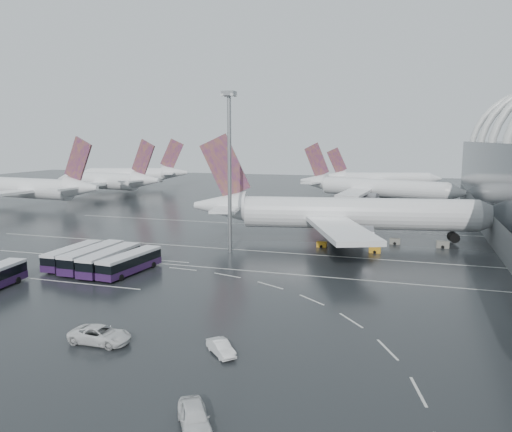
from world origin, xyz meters
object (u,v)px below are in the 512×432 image
(gse_cart_belly_a, at_px, (375,250))
(gse_cart_belly_b, at_px, (395,241))
(airliner_gate_c, at_px, (380,179))
(gse_cart_belly_e, at_px, (351,234))
(bus_row_near_b, at_px, (93,257))
(van_curve_c, at_px, (221,348))
(airliner_main, at_px, (342,214))
(jet_remote_mid, at_px, (108,181))
(bus_row_near_d, at_px, (130,262))
(gse_cart_belly_c, at_px, (322,244))
(jet_remote_far, at_px, (134,175))
(floodlight_mast, at_px, (229,153))
(jet_remote_west, at_px, (37,189))
(gse_cart_belly_d, at_px, (443,244))
(bus_row_near_a, at_px, (73,255))
(bus_row_near_c, at_px, (110,260))
(van_curve_a, at_px, (100,335))
(airliner_gate_b, at_px, (374,188))
(van_curve_b, at_px, (194,417))

(gse_cart_belly_a, bearing_deg, gse_cart_belly_b, 70.09)
(airliner_gate_c, relative_size, gse_cart_belly_e, 19.83)
(bus_row_near_b, relative_size, gse_cart_belly_b, 6.59)
(van_curve_c, bearing_deg, gse_cart_belly_a, 32.06)
(airliner_main, distance_m, van_curve_c, 59.51)
(jet_remote_mid, relative_size, bus_row_near_d, 3.65)
(van_curve_c, relative_size, gse_cart_belly_b, 2.02)
(gse_cart_belly_c, bearing_deg, airliner_main, 69.50)
(jet_remote_far, bearing_deg, gse_cart_belly_a, 120.14)
(van_curve_c, distance_m, gse_cart_belly_e, 63.85)
(gse_cart_belly_c, bearing_deg, bus_row_near_b, -140.55)
(gse_cart_belly_b, distance_m, gse_cart_belly_c, 15.27)
(gse_cart_belly_e, bearing_deg, airliner_gate_c, 90.30)
(floodlight_mast, distance_m, gse_cart_belly_c, 25.41)
(airliner_gate_c, height_order, jet_remote_west, jet_remote_west)
(gse_cart_belly_a, height_order, gse_cart_belly_d, gse_cart_belly_d)
(bus_row_near_b, distance_m, floodlight_mast, 29.73)
(airliner_main, relative_size, bus_row_near_a, 5.16)
(jet_remote_far, distance_m, gse_cart_belly_b, 141.37)
(jet_remote_far, bearing_deg, bus_row_near_d, 102.49)
(airliner_gate_c, relative_size, gse_cart_belly_b, 23.10)
(bus_row_near_c, bearing_deg, gse_cart_belly_b, -50.18)
(gse_cart_belly_c, xyz_separation_m, gse_cart_belly_e, (4.32, 12.11, 0.14))
(bus_row_near_c, bearing_deg, gse_cart_belly_d, -56.02)
(bus_row_near_b, bearing_deg, van_curve_a, -142.53)
(bus_row_near_c, height_order, gse_cart_belly_c, bus_row_near_c)
(gse_cart_belly_e, bearing_deg, gse_cart_belly_b, -28.45)
(airliner_gate_c, height_order, bus_row_near_d, airliner_gate_c)
(van_curve_a, bearing_deg, jet_remote_west, 42.87)
(jet_remote_west, distance_m, floodlight_mast, 89.84)
(gse_cart_belly_c, bearing_deg, bus_row_near_c, -136.44)
(jet_remote_far, bearing_deg, gse_cart_belly_d, 125.63)
(gse_cart_belly_a, bearing_deg, floodlight_mast, -164.07)
(floodlight_mast, bearing_deg, airliner_gate_b, 76.05)
(floodlight_mast, bearing_deg, bus_row_near_b, -134.17)
(airliner_gate_b, xyz_separation_m, jet_remote_west, (-98.93, -39.76, 0.67))
(jet_remote_mid, relative_size, bus_row_near_a, 3.82)
(bus_row_near_d, bearing_deg, gse_cart_belly_b, -42.08)
(airliner_gate_b, height_order, gse_cart_belly_e, airliner_gate_b)
(jet_remote_far, xyz_separation_m, gse_cart_belly_d, (120.27, -87.79, -4.78))
(jet_remote_mid, distance_m, bus_row_near_d, 113.14)
(jet_remote_west, xyz_separation_m, gse_cart_belly_a, (104.62, -33.77, -5.00))
(bus_row_near_d, bearing_deg, van_curve_b, -137.16)
(gse_cart_belly_a, xyz_separation_m, gse_cart_belly_c, (-10.23, 1.88, -0.05))
(jet_remote_west, distance_m, jet_remote_mid, 32.66)
(gse_cart_belly_d, bearing_deg, bus_row_near_a, -151.07)
(airliner_main, height_order, bus_row_near_b, airliner_main)
(gse_cart_belly_c, bearing_deg, jet_remote_far, 136.10)
(bus_row_near_d, height_order, gse_cart_belly_b, bus_row_near_d)
(airliner_gate_b, relative_size, van_curve_a, 8.58)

